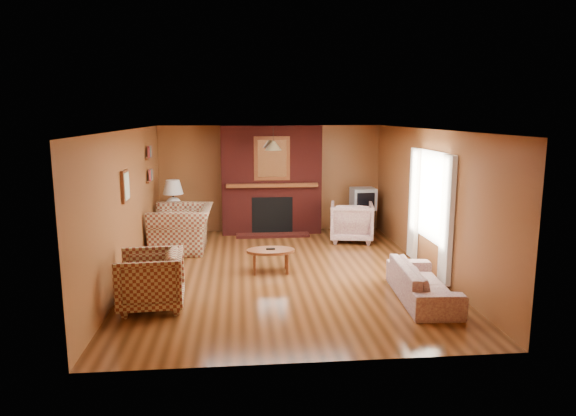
{
  "coord_description": "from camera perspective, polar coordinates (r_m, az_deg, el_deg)",
  "views": [
    {
      "loc": [
        -0.71,
        -8.35,
        2.64
      ],
      "look_at": [
        0.15,
        0.6,
        1.0
      ],
      "focal_mm": 32.0,
      "sensor_mm": 36.0,
      "label": 1
    }
  ],
  "objects": [
    {
      "name": "wall_right",
      "position": [
        9.06,
        15.36,
        0.84
      ],
      "size": [
        0.0,
        6.5,
        6.5
      ],
      "primitive_type": "plane",
      "rotation": [
        1.57,
        0.0,
        -1.57
      ],
      "color": "brown",
      "rests_on": "floor"
    },
    {
      "name": "botanical_print",
      "position": [
        8.32,
        -17.62,
        2.33
      ],
      "size": [
        0.05,
        0.4,
        0.5
      ],
      "color": "brown",
      "rests_on": "wall_left"
    },
    {
      "name": "wall_back",
      "position": [
        11.72,
        -1.94,
        3.29
      ],
      "size": [
        6.5,
        0.0,
        6.5
      ],
      "primitive_type": "plane",
      "rotation": [
        1.57,
        0.0,
        0.0
      ],
      "color": "brown",
      "rests_on": "floor"
    },
    {
      "name": "pendant_light",
      "position": [
        10.7,
        -1.65,
        6.92
      ],
      "size": [
        0.36,
        0.36,
        0.48
      ],
      "color": "black",
      "rests_on": "ceiling"
    },
    {
      "name": "wall_front",
      "position": [
        5.35,
        2.36,
        -5.28
      ],
      "size": [
        6.5,
        0.0,
        6.5
      ],
      "primitive_type": "plane",
      "rotation": [
        -1.57,
        0.0,
        0.0
      ],
      "color": "brown",
      "rests_on": "floor"
    },
    {
      "name": "wall_left",
      "position": [
        8.67,
        -17.3,
        0.31
      ],
      "size": [
        0.0,
        6.5,
        6.5
      ],
      "primitive_type": "plane",
      "rotation": [
        1.57,
        0.0,
        1.57
      ],
      "color": "brown",
      "rests_on": "floor"
    },
    {
      "name": "tv_stand",
      "position": [
        11.73,
        8.27,
        -1.4
      ],
      "size": [
        0.5,
        0.46,
        0.54
      ],
      "primitive_type": "cube",
      "rotation": [
        0.0,
        0.0,
        0.01
      ],
      "color": "black",
      "rests_on": "floor"
    },
    {
      "name": "floor",
      "position": [
        8.79,
        -0.58,
        -7.13
      ],
      "size": [
        6.5,
        6.5,
        0.0
      ],
      "primitive_type": "plane",
      "color": "#4A270F",
      "rests_on": "ground"
    },
    {
      "name": "table_lamp",
      "position": [
        11.02,
        -12.64,
        1.46
      ],
      "size": [
        0.43,
        0.43,
        0.7
      ],
      "color": "white",
      "rests_on": "side_table"
    },
    {
      "name": "crt_tv",
      "position": [
        11.63,
        8.34,
        1.05
      ],
      "size": [
        0.53,
        0.53,
        0.48
      ],
      "color": "#A4A7AC",
      "rests_on": "tv_stand"
    },
    {
      "name": "floral_armchair",
      "position": [
        10.91,
        7.08,
        -1.53
      ],
      "size": [
        1.03,
        1.05,
        0.82
      ],
      "primitive_type": "imported",
      "rotation": [
        0.0,
        0.0,
        2.94
      ],
      "color": "beige",
      "rests_on": "floor"
    },
    {
      "name": "ceiling",
      "position": [
        8.39,
        -0.61,
        8.71
      ],
      "size": [
        6.5,
        6.5,
        0.0
      ],
      "primitive_type": "plane",
      "rotation": [
        3.14,
        0.0,
        0.0
      ],
      "color": "silver",
      "rests_on": "wall_back"
    },
    {
      "name": "plaid_armchair",
      "position": [
        7.36,
        -15.04,
        -7.74
      ],
      "size": [
        0.94,
        0.92,
        0.8
      ],
      "primitive_type": "imported",
      "rotation": [
        0.0,
        0.0,
        -1.5
      ],
      "color": "maroon",
      "rests_on": "floor"
    },
    {
      "name": "fireplace",
      "position": [
        11.45,
        -1.86,
        3.04
      ],
      "size": [
        2.2,
        0.82,
        2.4
      ],
      "color": "#4F1511",
      "rests_on": "floor"
    },
    {
      "name": "side_table",
      "position": [
        11.14,
        -12.5,
        -2.04
      ],
      "size": [
        0.46,
        0.46,
        0.59
      ],
      "primitive_type": "cube",
      "rotation": [
        0.0,
        0.0,
        -0.04
      ],
      "color": "brown",
      "rests_on": "floor"
    },
    {
      "name": "window_right",
      "position": [
        8.88,
        15.5,
        0.15
      ],
      "size": [
        0.1,
        1.85,
        2.0
      ],
      "color": "beige",
      "rests_on": "wall_right"
    },
    {
      "name": "coffee_table",
      "position": [
        8.71,
        -1.95,
        -4.96
      ],
      "size": [
        0.82,
        0.51,
        0.41
      ],
      "color": "brown",
      "rests_on": "floor"
    },
    {
      "name": "bookshelf",
      "position": [
        10.45,
        -15.02,
        4.65
      ],
      "size": [
        0.09,
        0.55,
        0.71
      ],
      "color": "brown",
      "rests_on": "wall_left"
    },
    {
      "name": "floral_sofa",
      "position": [
        7.72,
        14.75,
        -8.01
      ],
      "size": [
        0.8,
        1.79,
        0.51
      ],
      "primitive_type": "imported",
      "rotation": [
        0.0,
        0.0,
        1.5
      ],
      "color": "beige",
      "rests_on": "floor"
    },
    {
      "name": "plaid_loveseat",
      "position": [
        10.32,
        -11.68,
        -2.21
      ],
      "size": [
        1.18,
        1.34,
        0.87
      ],
      "primitive_type": "imported",
      "rotation": [
        0.0,
        0.0,
        -1.58
      ],
      "color": "maroon",
      "rests_on": "floor"
    }
  ]
}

